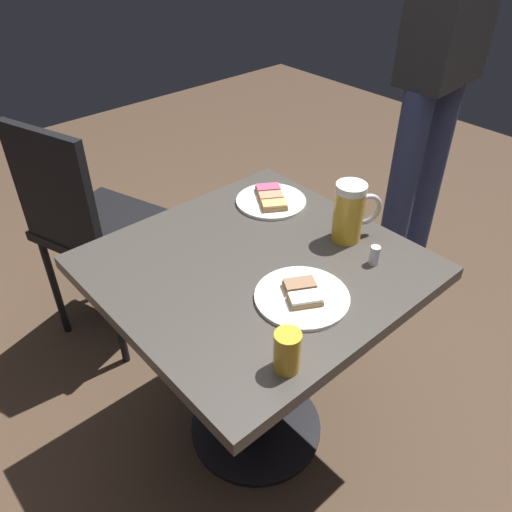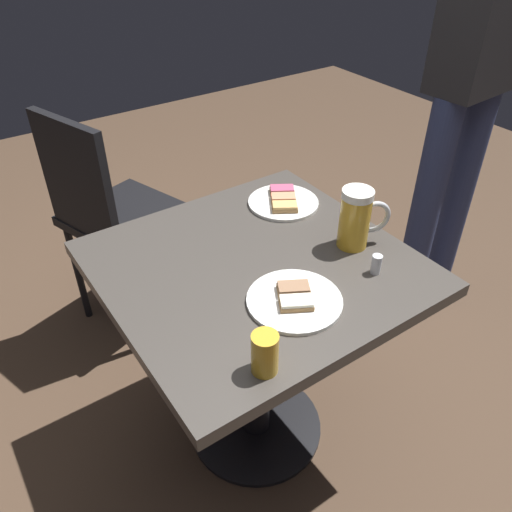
{
  "view_description": "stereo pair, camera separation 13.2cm",
  "coord_description": "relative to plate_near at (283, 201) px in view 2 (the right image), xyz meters",
  "views": [
    {
      "loc": [
        0.7,
        0.79,
        1.51
      ],
      "look_at": [
        0.0,
        0.0,
        0.73
      ],
      "focal_mm": 35.87,
      "sensor_mm": 36.0,
      "label": 1
    },
    {
      "loc": [
        0.6,
        0.87,
        1.51
      ],
      "look_at": [
        0.0,
        0.0,
        0.73
      ],
      "focal_mm": 35.87,
      "sensor_mm": 36.0,
      "label": 2
    }
  ],
  "objects": [
    {
      "name": "patron_standing",
      "position": [
        -0.75,
        0.05,
        0.26
      ],
      "size": [
        0.33,
        0.2,
        1.68
      ],
      "rotation": [
        0.0,
        0.0,
        0.07
      ],
      "color": "navy",
      "rests_on": "ground_plane"
    },
    {
      "name": "plate_near",
      "position": [
        0.0,
        0.0,
        0.0
      ],
      "size": [
        0.22,
        0.22,
        0.03
      ],
      "color": "white",
      "rests_on": "cafe_table"
    },
    {
      "name": "beer_mug",
      "position": [
        -0.03,
        0.28,
        0.07
      ],
      "size": [
        0.14,
        0.09,
        0.17
      ],
      "color": "gold",
      "rests_on": "cafe_table"
    },
    {
      "name": "salt_shaker",
      "position": [
        0.01,
        0.4,
        0.02
      ],
      "size": [
        0.03,
        0.03,
        0.05
      ],
      "primitive_type": "cylinder",
      "color": "silver",
      "rests_on": "cafe_table"
    },
    {
      "name": "cafe_table",
      "position": [
        0.24,
        0.2,
        -0.16
      ],
      "size": [
        0.77,
        0.75,
        0.71
      ],
      "color": "black",
      "rests_on": "ground_plane"
    },
    {
      "name": "beer_glass_small",
      "position": [
        0.43,
        0.5,
        0.04
      ],
      "size": [
        0.06,
        0.06,
        0.09
      ],
      "primitive_type": "cylinder",
      "color": "gold",
      "rests_on": "cafe_table"
    },
    {
      "name": "ground_plane",
      "position": [
        0.24,
        0.2,
        -0.72
      ],
      "size": [
        6.0,
        6.0,
        0.0
      ],
      "primitive_type": "plane",
      "color": "#4C3828"
    },
    {
      "name": "cafe_chair",
      "position": [
        0.37,
        -0.55,
        -0.18
      ],
      "size": [
        0.48,
        0.48,
        0.92
      ],
      "rotation": [
        0.0,
        0.0,
        1.89
      ],
      "color": "black",
      "rests_on": "ground_plane"
    },
    {
      "name": "plate_far",
      "position": [
        0.25,
        0.38,
        -0.0
      ],
      "size": [
        0.23,
        0.23,
        0.03
      ],
      "color": "white",
      "rests_on": "cafe_table"
    }
  ]
}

